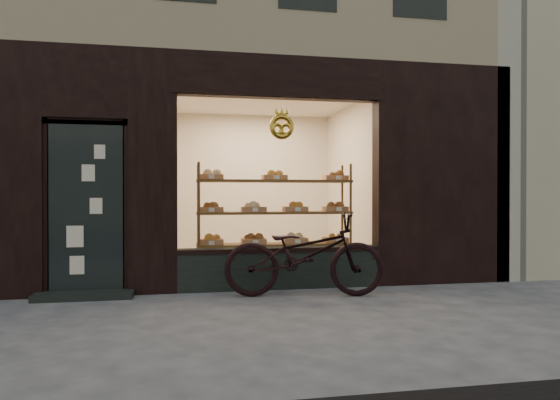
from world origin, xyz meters
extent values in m
plane|color=#47474D|center=(0.00, 0.00, 0.00)|extent=(90.00, 90.00, 0.00)
cube|color=black|center=(0.45, 2.12, 0.28)|extent=(2.70, 0.25, 0.55)
cube|color=black|center=(-2.00, 2.06, 1.10)|extent=(0.90, 0.04, 2.15)
cube|color=black|center=(-2.00, 1.90, 0.04)|extent=(1.15, 0.35, 0.08)
torus|color=gold|center=(0.45, 2.02, 2.15)|extent=(0.33, 0.07, 0.33)
cube|color=brown|center=(0.45, 2.55, 0.05)|extent=(2.20, 0.45, 0.04)
cube|color=brown|center=(0.45, 2.55, 0.55)|extent=(2.20, 0.45, 0.03)
cube|color=brown|center=(0.45, 2.55, 1.00)|extent=(2.20, 0.45, 0.04)
cube|color=brown|center=(0.45, 2.55, 1.45)|extent=(2.20, 0.45, 0.04)
cylinder|color=brown|center=(-0.62, 2.35, 0.85)|extent=(0.04, 0.04, 1.70)
cylinder|color=brown|center=(1.52, 2.35, 0.85)|extent=(0.04, 0.04, 1.70)
cylinder|color=brown|center=(-0.62, 2.75, 0.85)|extent=(0.04, 0.04, 1.70)
cylinder|color=brown|center=(1.52, 2.75, 0.85)|extent=(0.04, 0.04, 1.70)
cube|color=brown|center=(-0.45, 2.55, 0.60)|extent=(0.34, 0.24, 0.07)
sphere|color=#B78028|center=(-0.45, 2.55, 0.69)|extent=(0.11, 0.11, 0.11)
cube|color=silver|center=(-0.45, 2.36, 0.60)|extent=(0.07, 0.01, 0.05)
cube|color=brown|center=(0.15, 2.55, 0.60)|extent=(0.34, 0.24, 0.07)
sphere|color=brown|center=(0.15, 2.55, 0.69)|extent=(0.11, 0.11, 0.11)
cube|color=silver|center=(0.15, 2.36, 0.60)|extent=(0.08, 0.01, 0.05)
cube|color=brown|center=(0.75, 2.55, 0.60)|extent=(0.34, 0.24, 0.07)
sphere|color=#CCBA82|center=(0.75, 2.55, 0.69)|extent=(0.11, 0.11, 0.11)
cube|color=silver|center=(0.75, 2.36, 0.60)|extent=(0.07, 0.01, 0.05)
cube|color=brown|center=(1.35, 2.55, 0.60)|extent=(0.34, 0.24, 0.07)
sphere|color=#B78028|center=(1.35, 2.55, 0.69)|extent=(0.11, 0.11, 0.11)
cube|color=silver|center=(1.35, 2.36, 0.60)|extent=(0.08, 0.01, 0.05)
cube|color=brown|center=(-0.45, 2.55, 1.05)|extent=(0.34, 0.24, 0.07)
sphere|color=brown|center=(-0.45, 2.55, 1.14)|extent=(0.11, 0.11, 0.11)
cube|color=silver|center=(-0.45, 2.36, 1.05)|extent=(0.07, 0.01, 0.06)
cube|color=brown|center=(0.15, 2.55, 1.05)|extent=(0.34, 0.24, 0.07)
sphere|color=#CCBA82|center=(0.15, 2.55, 1.14)|extent=(0.11, 0.11, 0.11)
cube|color=silver|center=(0.15, 2.36, 1.05)|extent=(0.08, 0.01, 0.06)
cube|color=brown|center=(0.75, 2.55, 1.05)|extent=(0.34, 0.24, 0.07)
sphere|color=#B78028|center=(0.75, 2.55, 1.14)|extent=(0.11, 0.11, 0.11)
cube|color=silver|center=(0.75, 2.36, 1.05)|extent=(0.07, 0.01, 0.06)
cube|color=brown|center=(1.35, 2.55, 1.05)|extent=(0.34, 0.24, 0.07)
sphere|color=brown|center=(1.35, 2.55, 1.14)|extent=(0.11, 0.11, 0.11)
cube|color=silver|center=(1.35, 2.36, 1.05)|extent=(0.08, 0.01, 0.06)
cube|color=brown|center=(-0.45, 2.55, 1.50)|extent=(0.34, 0.24, 0.07)
sphere|color=#CCBA82|center=(-0.45, 2.55, 1.59)|extent=(0.11, 0.11, 0.11)
cube|color=silver|center=(-0.45, 2.36, 1.50)|extent=(0.07, 0.01, 0.06)
cube|color=brown|center=(0.45, 2.55, 1.50)|extent=(0.34, 0.24, 0.07)
sphere|color=#B78028|center=(0.45, 2.55, 1.59)|extent=(0.11, 0.11, 0.11)
cube|color=silver|center=(0.45, 2.36, 1.50)|extent=(0.07, 0.01, 0.06)
cube|color=brown|center=(1.35, 2.55, 1.50)|extent=(0.34, 0.24, 0.07)
sphere|color=brown|center=(1.35, 2.55, 1.59)|extent=(0.11, 0.11, 0.11)
cube|color=silver|center=(1.35, 2.36, 1.50)|extent=(0.08, 0.01, 0.06)
imported|color=black|center=(0.65, 1.55, 0.52)|extent=(2.05, 0.99, 1.03)
camera|label=1|loc=(-0.80, -4.44, 1.25)|focal=32.00mm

